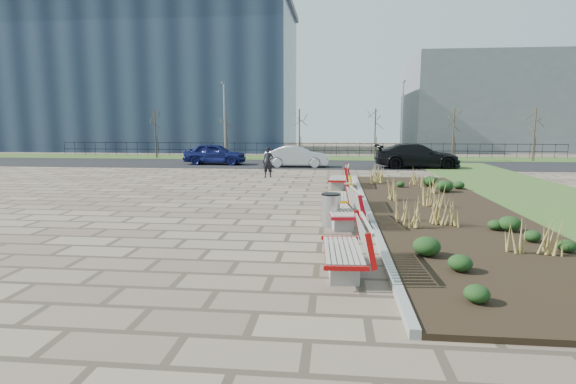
# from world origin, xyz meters

# --- Properties ---
(ground) EXTENTS (120.00, 120.00, 0.00)m
(ground) POSITION_xyz_m (0.00, 0.00, 0.00)
(ground) COLOR #7D6C55
(ground) RESTS_ON ground
(planting_bed) EXTENTS (4.50, 18.00, 0.10)m
(planting_bed) POSITION_xyz_m (6.25, 5.00, 0.05)
(planting_bed) COLOR black
(planting_bed) RESTS_ON ground
(planting_curb) EXTENTS (0.16, 18.00, 0.15)m
(planting_curb) POSITION_xyz_m (3.92, 5.00, 0.07)
(planting_curb) COLOR gray
(planting_curb) RESTS_ON ground
(grass_verge_far) EXTENTS (80.00, 5.00, 0.04)m
(grass_verge_far) POSITION_xyz_m (0.00, 28.00, 0.02)
(grass_verge_far) COLOR #33511E
(grass_verge_far) RESTS_ON ground
(road) EXTENTS (80.00, 7.00, 0.02)m
(road) POSITION_xyz_m (0.00, 22.00, 0.01)
(road) COLOR black
(road) RESTS_ON ground
(bench_a) EXTENTS (1.00, 2.14, 1.00)m
(bench_a) POSITION_xyz_m (3.00, -1.33, 0.50)
(bench_a) COLOR #AA0B0C
(bench_a) RESTS_ON ground
(bench_b) EXTENTS (1.18, 2.20, 1.00)m
(bench_b) POSITION_xyz_m (3.00, 2.71, 0.50)
(bench_b) COLOR red
(bench_b) RESTS_ON ground
(bench_c) EXTENTS (0.93, 2.11, 1.00)m
(bench_c) POSITION_xyz_m (3.00, 5.16, 0.50)
(bench_c) COLOR #FFE80D
(bench_c) RESTS_ON ground
(bench_d) EXTENTS (1.01, 2.15, 1.00)m
(bench_d) POSITION_xyz_m (3.00, 10.35, 0.50)
(bench_d) COLOR #B10B0E
(bench_d) RESTS_ON ground
(litter_bin) EXTENTS (0.51, 0.51, 0.91)m
(litter_bin) POSITION_xyz_m (2.74, 2.64, 0.46)
(litter_bin) COLOR #B2B2B7
(litter_bin) RESTS_ON ground
(pedestrian) EXTENTS (0.63, 0.45, 1.63)m
(pedestrian) POSITION_xyz_m (-0.72, 14.12, 0.81)
(pedestrian) COLOR black
(pedestrian) RESTS_ON ground
(car_blue) EXTENTS (4.41, 1.90, 1.48)m
(car_blue) POSITION_xyz_m (-5.56, 21.28, 0.76)
(car_blue) COLOR #121853
(car_blue) RESTS_ON road
(car_silver) EXTENTS (4.21, 1.54, 1.38)m
(car_silver) POSITION_xyz_m (0.36, 20.02, 0.71)
(car_silver) COLOR #B2B4BB
(car_silver) RESTS_ON road
(car_black) EXTENTS (5.49, 2.43, 1.57)m
(car_black) POSITION_xyz_m (8.15, 20.01, 0.80)
(car_black) COLOR black
(car_black) RESTS_ON road
(tree_a) EXTENTS (1.40, 1.40, 4.00)m
(tree_a) POSITION_xyz_m (-12.00, 26.50, 2.04)
(tree_a) COLOR #4C3D2D
(tree_a) RESTS_ON grass_verge_far
(tree_b) EXTENTS (1.40, 1.40, 4.00)m
(tree_b) POSITION_xyz_m (-6.00, 26.50, 2.04)
(tree_b) COLOR #4C3D2D
(tree_b) RESTS_ON grass_verge_far
(tree_c) EXTENTS (1.40, 1.40, 4.00)m
(tree_c) POSITION_xyz_m (0.00, 26.50, 2.04)
(tree_c) COLOR #4C3D2D
(tree_c) RESTS_ON grass_verge_far
(tree_d) EXTENTS (1.40, 1.40, 4.00)m
(tree_d) POSITION_xyz_m (6.00, 26.50, 2.04)
(tree_d) COLOR #4C3D2D
(tree_d) RESTS_ON grass_verge_far
(tree_e) EXTENTS (1.40, 1.40, 4.00)m
(tree_e) POSITION_xyz_m (12.00, 26.50, 2.04)
(tree_e) COLOR #4C3D2D
(tree_e) RESTS_ON grass_verge_far
(tree_f) EXTENTS (1.40, 1.40, 4.00)m
(tree_f) POSITION_xyz_m (18.00, 26.50, 2.04)
(tree_f) COLOR #4C3D2D
(tree_f) RESTS_ON grass_verge_far
(lamp_west) EXTENTS (0.24, 0.60, 6.00)m
(lamp_west) POSITION_xyz_m (-6.00, 26.00, 3.04)
(lamp_west) COLOR gray
(lamp_west) RESTS_ON grass_verge_far
(lamp_east) EXTENTS (0.24, 0.60, 6.00)m
(lamp_east) POSITION_xyz_m (8.00, 26.00, 3.04)
(lamp_east) COLOR gray
(lamp_east) RESTS_ON grass_verge_far
(railing_fence) EXTENTS (44.00, 0.10, 1.20)m
(railing_fence) POSITION_xyz_m (0.00, 29.50, 0.64)
(railing_fence) COLOR black
(railing_fence) RESTS_ON grass_verge_far
(building_glass) EXTENTS (40.00, 14.00, 15.00)m
(building_glass) POSITION_xyz_m (-22.00, 40.00, 7.50)
(building_glass) COLOR #192338
(building_glass) RESTS_ON ground
(building_grey) EXTENTS (18.00, 12.00, 10.00)m
(building_grey) POSITION_xyz_m (20.00, 42.00, 5.00)
(building_grey) COLOR slate
(building_grey) RESTS_ON ground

